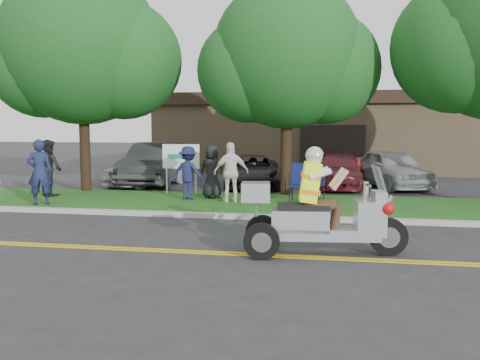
% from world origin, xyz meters
% --- Properties ---
extents(ground, '(120.00, 120.00, 0.00)m').
position_xyz_m(ground, '(0.00, 0.00, 0.00)').
color(ground, '#28282B').
rests_on(ground, ground).
extents(centerline_near, '(60.00, 0.10, 0.01)m').
position_xyz_m(centerline_near, '(0.00, -0.58, 0.01)').
color(centerline_near, gold).
rests_on(centerline_near, ground).
extents(centerline_far, '(60.00, 0.10, 0.01)m').
position_xyz_m(centerline_far, '(0.00, -0.42, 0.01)').
color(centerline_far, gold).
rests_on(centerline_far, ground).
extents(curb, '(60.00, 0.25, 0.12)m').
position_xyz_m(curb, '(0.00, 3.05, 0.06)').
color(curb, '#A8A89E').
rests_on(curb, ground).
extents(grass_verge, '(60.00, 4.00, 0.10)m').
position_xyz_m(grass_verge, '(0.00, 5.20, 0.06)').
color(grass_verge, '#1D5416').
rests_on(grass_verge, ground).
extents(commercial_building, '(18.00, 8.20, 4.00)m').
position_xyz_m(commercial_building, '(2.00, 18.98, 2.01)').
color(commercial_building, '#9E7F5B').
rests_on(commercial_building, ground).
extents(tree_left, '(6.62, 5.40, 7.78)m').
position_xyz_m(tree_left, '(-6.44, 7.03, 4.85)').
color(tree_left, '#332114').
rests_on(tree_left, ground).
extents(tree_mid, '(5.88, 4.80, 7.05)m').
position_xyz_m(tree_mid, '(0.55, 7.23, 4.43)').
color(tree_mid, '#332114').
rests_on(tree_mid, ground).
extents(business_sign, '(1.25, 0.06, 1.75)m').
position_xyz_m(business_sign, '(-2.90, 6.60, 1.26)').
color(business_sign, silver).
rests_on(business_sign, ground).
extents(trike_scooter, '(3.03, 1.07, 1.98)m').
position_xyz_m(trike_scooter, '(1.72, -0.24, 0.69)').
color(trike_scooter, black).
rests_on(trike_scooter, ground).
extents(lawn_chair_a, '(0.70, 0.71, 1.03)m').
position_xyz_m(lawn_chair_a, '(1.51, 6.31, 0.69)').
color(lawn_chair_a, black).
rests_on(lawn_chair_a, grass_verge).
extents(lawn_chair_b, '(0.66, 0.68, 1.14)m').
position_xyz_m(lawn_chair_b, '(1.09, 5.55, 0.75)').
color(lawn_chair_b, black).
rests_on(lawn_chair_b, grass_verge).
extents(spectator_adult_left, '(0.80, 0.67, 1.87)m').
position_xyz_m(spectator_adult_left, '(-6.19, 3.67, 1.04)').
color(spectator_adult_left, '#182143').
rests_on(spectator_adult_left, grass_verge).
extents(spectator_adult_mid, '(1.10, 1.01, 1.81)m').
position_xyz_m(spectator_adult_mid, '(-6.96, 5.44, 1.01)').
color(spectator_adult_mid, black).
rests_on(spectator_adult_mid, grass_verge).
extents(spectator_adult_right, '(1.12, 0.82, 1.77)m').
position_xyz_m(spectator_adult_right, '(-0.93, 5.15, 0.99)').
color(spectator_adult_right, white).
rests_on(spectator_adult_right, grass_verge).
extents(spectator_chair_a, '(1.13, 0.75, 1.63)m').
position_xyz_m(spectator_chair_a, '(-2.33, 5.48, 0.92)').
color(spectator_chair_a, '#191B46').
rests_on(spectator_chair_a, grass_verge).
extents(spectator_chair_b, '(0.84, 0.57, 1.66)m').
position_xyz_m(spectator_chair_b, '(-1.68, 5.89, 0.94)').
color(spectator_chair_b, black).
rests_on(spectator_chair_b, grass_verge).
extents(parked_car_far_left, '(2.95, 4.42, 1.40)m').
position_xyz_m(parked_car_far_left, '(-5.14, 9.57, 0.70)').
color(parked_car_far_left, silver).
rests_on(parked_car_far_left, ground).
extents(parked_car_left, '(2.10, 5.22, 1.69)m').
position_xyz_m(parked_car_left, '(-4.98, 9.98, 0.84)').
color(parked_car_left, '#2F2F32').
rests_on(parked_car_left, ground).
extents(parked_car_mid, '(2.68, 4.69, 1.23)m').
position_xyz_m(parked_car_mid, '(-0.97, 9.58, 0.62)').
color(parked_car_mid, black).
rests_on(parked_car_mid, ground).
extents(parked_car_right, '(1.99, 4.47, 1.27)m').
position_xyz_m(parked_car_right, '(2.27, 10.33, 0.64)').
color(parked_car_right, '#50121A').
rests_on(parked_car_right, ground).
extents(parked_car_far_right, '(3.11, 4.70, 1.49)m').
position_xyz_m(parked_car_far_right, '(4.21, 10.47, 0.74)').
color(parked_car_far_right, '#9A9CA0').
rests_on(parked_car_far_right, ground).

